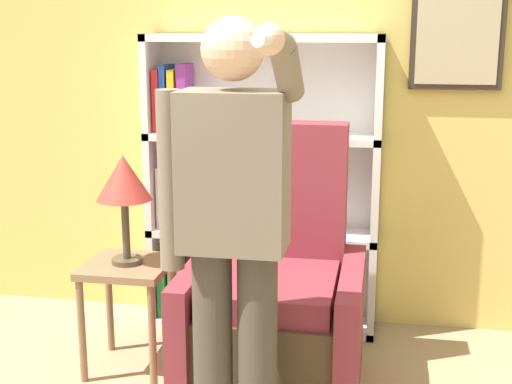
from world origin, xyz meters
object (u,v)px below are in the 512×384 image
bookcase (243,190)px  armchair (275,309)px  side_table (128,283)px  person_standing (233,227)px  table_lamp (124,182)px

bookcase → armchair: 0.88m
side_table → person_standing: bearing=-46.7°
table_lamp → person_standing: bearing=-46.7°
table_lamp → side_table: bearing=-116.6°
person_standing → side_table: person_standing is taller
bookcase → table_lamp: bookcase is taller
bookcase → armchair: bearing=-67.4°
armchair → person_standing: size_ratio=0.72×
person_standing → side_table: (-0.69, 0.73, -0.53)m
person_standing → table_lamp: size_ratio=3.22×
person_standing → armchair: bearing=85.4°
armchair → table_lamp: size_ratio=2.32×
person_standing → side_table: size_ratio=3.09×
person_standing → side_table: bearing=133.3°
bookcase → person_standing: 1.43m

